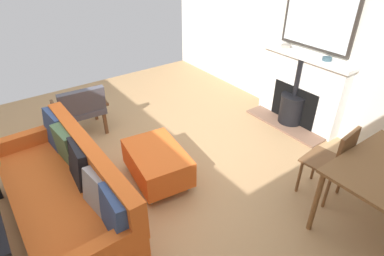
{
  "coord_description": "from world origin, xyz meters",
  "views": [
    {
      "loc": [
        1.18,
        2.75,
        2.49
      ],
      "look_at": [
        -0.56,
        0.34,
        0.64
      ],
      "focal_mm": 29.5,
      "sensor_mm": 36.0,
      "label": 1
    }
  ],
  "objects_px": {
    "ottoman": "(157,162)",
    "armchair_accent": "(81,107)",
    "mantel_bowl_far": "(327,59)",
    "dining_chair_near_fireplace": "(334,159)",
    "mantel_bowl_near": "(286,46)",
    "fireplace": "(299,94)",
    "sofa": "(68,192)"
  },
  "relations": [
    {
      "from": "ottoman",
      "to": "armchair_accent",
      "type": "height_order",
      "value": "armchair_accent"
    },
    {
      "from": "mantel_bowl_far",
      "to": "ottoman",
      "type": "xyz_separation_m",
      "value": [
        2.41,
        -0.36,
        -0.84
      ]
    },
    {
      "from": "ottoman",
      "to": "dining_chair_near_fireplace",
      "type": "bearing_deg",
      "value": 135.5
    },
    {
      "from": "dining_chair_near_fireplace",
      "to": "mantel_bowl_near",
      "type": "bearing_deg",
      "value": -123.31
    },
    {
      "from": "fireplace",
      "to": "mantel_bowl_far",
      "type": "distance_m",
      "value": 0.69
    },
    {
      "from": "sofa",
      "to": "dining_chair_near_fireplace",
      "type": "xyz_separation_m",
      "value": [
        -2.34,
        1.29,
        0.14
      ]
    },
    {
      "from": "armchair_accent",
      "to": "dining_chair_near_fireplace",
      "type": "distance_m",
      "value": 3.26
    },
    {
      "from": "mantel_bowl_far",
      "to": "armchair_accent",
      "type": "distance_m",
      "value": 3.37
    },
    {
      "from": "mantel_bowl_near",
      "to": "armchair_accent",
      "type": "distance_m",
      "value": 3.05
    },
    {
      "from": "sofa",
      "to": "armchair_accent",
      "type": "height_order",
      "value": "sofa"
    },
    {
      "from": "mantel_bowl_far",
      "to": "dining_chair_near_fireplace",
      "type": "xyz_separation_m",
      "value": [
        1.07,
        0.96,
        -0.57
      ]
    },
    {
      "from": "mantel_bowl_near",
      "to": "sofa",
      "type": "height_order",
      "value": "mantel_bowl_near"
    },
    {
      "from": "fireplace",
      "to": "armchair_accent",
      "type": "height_order",
      "value": "fireplace"
    },
    {
      "from": "fireplace",
      "to": "mantel_bowl_near",
      "type": "distance_m",
      "value": 0.72
    },
    {
      "from": "dining_chair_near_fireplace",
      "to": "ottoman",
      "type": "bearing_deg",
      "value": -44.5
    },
    {
      "from": "fireplace",
      "to": "ottoman",
      "type": "bearing_deg",
      "value": -1.44
    },
    {
      "from": "mantel_bowl_far",
      "to": "dining_chair_near_fireplace",
      "type": "relative_size",
      "value": 0.14
    },
    {
      "from": "ottoman",
      "to": "dining_chair_near_fireplace",
      "type": "xyz_separation_m",
      "value": [
        -1.34,
        1.32,
        0.26
      ]
    },
    {
      "from": "fireplace",
      "to": "sofa",
      "type": "bearing_deg",
      "value": -0.5
    },
    {
      "from": "armchair_accent",
      "to": "ottoman",
      "type": "bearing_deg",
      "value": 102.92
    },
    {
      "from": "ottoman",
      "to": "mantel_bowl_near",
      "type": "bearing_deg",
      "value": -172.6
    },
    {
      "from": "sofa",
      "to": "armchair_accent",
      "type": "xyz_separation_m",
      "value": [
        -0.67,
        -1.5,
        0.07
      ]
    },
    {
      "from": "dining_chair_near_fireplace",
      "to": "fireplace",
      "type": "bearing_deg",
      "value": -129.83
    },
    {
      "from": "mantel_bowl_near",
      "to": "armchair_accent",
      "type": "bearing_deg",
      "value": -22.86
    },
    {
      "from": "fireplace",
      "to": "mantel_bowl_far",
      "type": "bearing_deg",
      "value": 94.32
    },
    {
      "from": "mantel_bowl_near",
      "to": "dining_chair_near_fireplace",
      "type": "height_order",
      "value": "mantel_bowl_near"
    },
    {
      "from": "ottoman",
      "to": "armchair_accent",
      "type": "xyz_separation_m",
      "value": [
        0.34,
        -1.47,
        0.19
      ]
    },
    {
      "from": "mantel_bowl_near",
      "to": "dining_chair_near_fireplace",
      "type": "distance_m",
      "value": 2.03
    },
    {
      "from": "ottoman",
      "to": "dining_chair_near_fireplace",
      "type": "distance_m",
      "value": 1.9
    },
    {
      "from": "mantel_bowl_near",
      "to": "fireplace",
      "type": "bearing_deg",
      "value": 86.5
    },
    {
      "from": "mantel_bowl_near",
      "to": "ottoman",
      "type": "xyz_separation_m",
      "value": [
        2.41,
        0.31,
        -0.83
      ]
    },
    {
      "from": "sofa",
      "to": "dining_chair_near_fireplace",
      "type": "relative_size",
      "value": 2.3
    }
  ]
}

